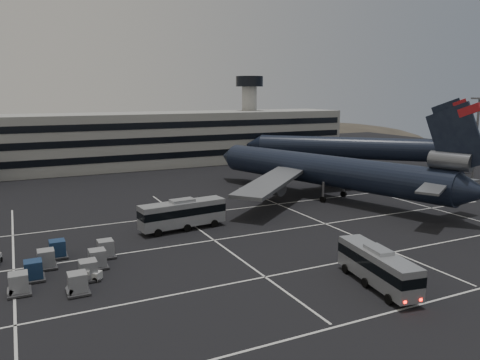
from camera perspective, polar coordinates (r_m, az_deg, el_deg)
name	(u,v)px	position (r m, az deg, el deg)	size (l,w,h in m)	color
ground	(268,243)	(61.66, 3.46, -7.62)	(260.00, 260.00, 0.00)	black
lane_markings	(272,240)	(62.70, 3.90, -7.30)	(90.00, 55.62, 0.01)	silver
terminal	(124,141)	(125.42, -13.93, 4.65)	(125.00, 26.00, 24.00)	gray
hills	(125,160)	(228.03, -13.85, 2.40)	(352.00, 180.00, 44.00)	#38332B
lightpole_right	(477,129)	(109.34, 26.92, 5.56)	(2.40, 2.40, 18.28)	slate
trijet_main	(328,170)	(87.10, 10.64, 1.17)	(45.23, 56.36, 18.08)	black
trijet_far	(356,147)	(123.84, 13.93, 3.89)	(45.88, 43.36, 18.08)	black
bus_near	(378,265)	(49.63, 16.43, -9.94)	(4.40, 11.71, 4.04)	#92969A
bus_far	(183,213)	(67.11, -7.01, -4.00)	(12.78, 4.26, 4.43)	#92969A
tug_b	(92,275)	(52.05, -17.65, -10.94)	(2.39, 2.26, 1.33)	silver
uld_cluster	(67,265)	(54.47, -20.39, -9.65)	(12.47, 14.83, 2.10)	#2D2D30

